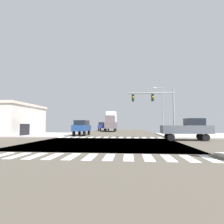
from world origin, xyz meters
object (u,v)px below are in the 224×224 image
(traffic_signal_mast, at_px, (155,102))
(pickup_nearside_1, at_px, (187,128))
(bank_building, at_px, (4,119))
(suv_farside_1, at_px, (82,126))
(box_truck_trailing_1, at_px, (111,121))
(suv_middle_2, at_px, (102,126))
(street_lamp, at_px, (161,106))

(traffic_signal_mast, height_order, pickup_nearside_1, traffic_signal_mast)
(bank_building, height_order, suv_farside_1, bank_building)
(box_truck_trailing_1, relative_size, suv_middle_2, 1.57)
(bank_building, xyz_separation_m, box_truck_trailing_1, (17.46, 14.19, -0.04))
(traffic_signal_mast, xyz_separation_m, suv_middle_2, (-10.63, 26.69, -3.12))
(pickup_nearside_1, distance_m, suv_farside_1, 15.52)
(bank_building, bearing_deg, traffic_signal_mast, -14.59)
(traffic_signal_mast, xyz_separation_m, street_lamp, (2.39, 9.33, 0.46))
(traffic_signal_mast, height_order, street_lamp, street_lamp)
(traffic_signal_mast, height_order, box_truck_trailing_1, traffic_signal_mast)
(bank_building, bearing_deg, street_lamp, 5.81)
(suv_farside_1, bearing_deg, box_truck_trailing_1, -100.35)
(suv_middle_2, bearing_deg, suv_farside_1, 90.00)
(pickup_nearside_1, bearing_deg, box_truck_trailing_1, -156.38)
(suv_middle_2, bearing_deg, bank_building, 54.35)
(traffic_signal_mast, relative_size, suv_farside_1, 1.33)
(box_truck_trailing_1, bearing_deg, suv_middle_2, -63.33)
(traffic_signal_mast, xyz_separation_m, pickup_nearside_1, (2.89, -3.33, -3.22))
(traffic_signal_mast, relative_size, suv_middle_2, 1.33)
(bank_building, xyz_separation_m, pickup_nearside_1, (27.98, -9.86, -1.32))
(street_lamp, distance_m, suv_middle_2, 21.99)
(street_lamp, relative_size, bank_building, 0.71)
(street_lamp, height_order, suv_farside_1, street_lamp)
(box_truck_trailing_1, bearing_deg, traffic_signal_mast, 110.21)
(box_truck_trailing_1, bearing_deg, suv_farside_1, 79.65)
(street_lamp, distance_m, suv_farside_1, 14.41)
(box_truck_trailing_1, bearing_deg, pickup_nearside_1, 113.62)
(box_truck_trailing_1, height_order, suv_middle_2, box_truck_trailing_1)
(bank_building, relative_size, suv_middle_2, 2.57)
(pickup_nearside_1, xyz_separation_m, box_truck_trailing_1, (-10.52, 24.05, 1.27))
(pickup_nearside_1, relative_size, suv_farside_1, 1.11)
(suv_farside_1, bearing_deg, bank_building, -8.79)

